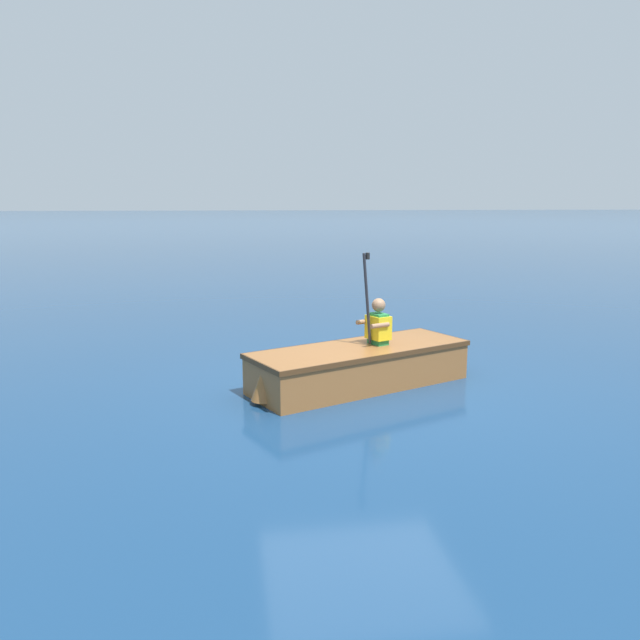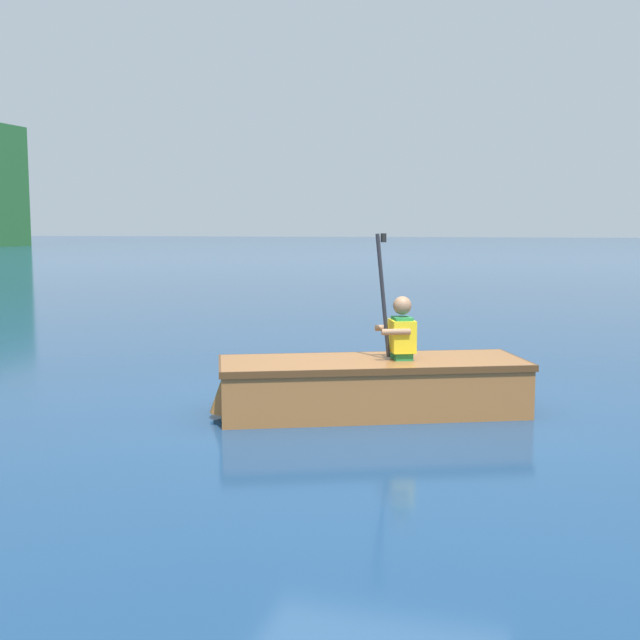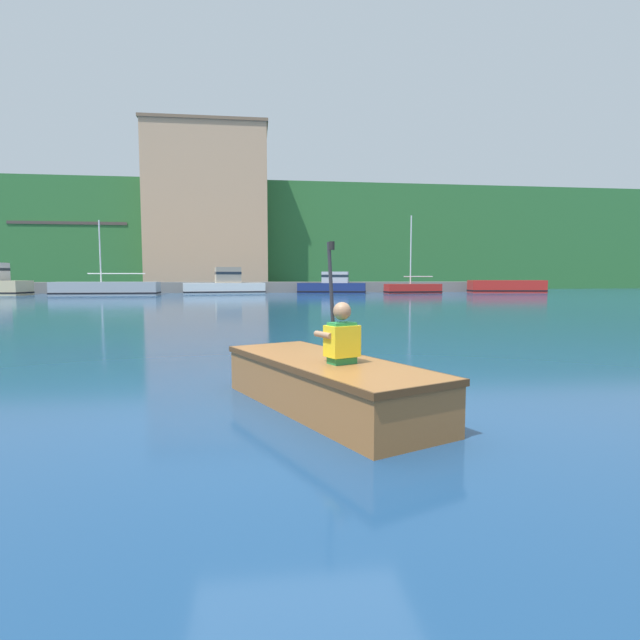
% 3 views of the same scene
% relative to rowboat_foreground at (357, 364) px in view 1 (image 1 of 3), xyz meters
% --- Properties ---
extents(ground_plane, '(300.00, 300.00, 0.00)m').
position_rel_rowboat_foreground_xyz_m(ground_plane, '(-0.18, -0.05, -0.28)').
color(ground_plane, navy).
extents(rowboat_foreground, '(2.01, 2.95, 0.50)m').
position_rel_rowboat_foreground_xyz_m(rowboat_foreground, '(0.00, 0.00, 0.00)').
color(rowboat_foreground, '#935B2D').
rests_on(rowboat_foreground, ground).
extents(person_paddler, '(0.43, 0.43, 1.15)m').
position_rel_rowboat_foreground_xyz_m(person_paddler, '(0.12, -0.28, 0.48)').
color(person_paddler, '#267F3F').
rests_on(person_paddler, rowboat_foreground).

